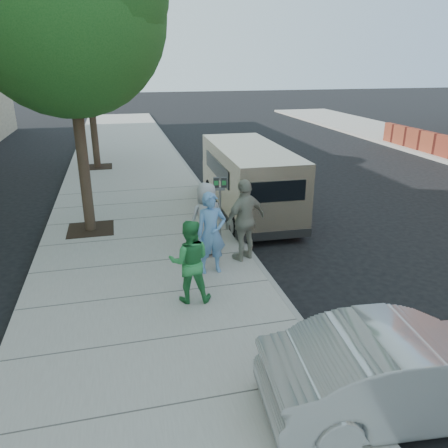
{
  "coord_description": "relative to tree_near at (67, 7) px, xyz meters",
  "views": [
    {
      "loc": [
        -1.43,
        -9.08,
        4.4
      ],
      "look_at": [
        0.67,
        -0.53,
        1.1
      ],
      "focal_mm": 35.0,
      "sensor_mm": 36.0,
      "label": 1
    }
  ],
  "objects": [
    {
      "name": "ground",
      "position": [
        2.25,
        -2.4,
        -5.55
      ],
      "size": [
        120.0,
        120.0,
        0.0
      ],
      "primitive_type": "plane",
      "color": "black",
      "rests_on": "ground"
    },
    {
      "name": "parking_meter",
      "position": [
        3.21,
        -1.39,
        -4.25
      ],
      "size": [
        0.34,
        0.17,
        1.58
      ],
      "rotation": [
        0.0,
        0.0,
        -0.17
      ],
      "color": "gray",
      "rests_on": "sidewalk"
    },
    {
      "name": "van",
      "position": [
        4.56,
        0.65,
        -4.45
      ],
      "size": [
        1.99,
        5.62,
        2.07
      ],
      "rotation": [
        0.0,
        0.0,
        -0.02
      ],
      "color": "beige",
      "rests_on": "ground"
    },
    {
      "name": "person_green_shirt",
      "position": [
        1.94,
        -4.29,
        -4.6
      ],
      "size": [
        0.86,
        0.72,
        1.6
      ],
      "primitive_type": "imported",
      "rotation": [
        0.0,
        0.0,
        2.98
      ],
      "color": "#2F9048",
      "rests_on": "sidewalk"
    },
    {
      "name": "sedan",
      "position": [
        4.25,
        -7.58,
        -4.91
      ],
      "size": [
        3.94,
        1.68,
        1.26
      ],
      "primitive_type": "imported",
      "rotation": [
        0.0,
        0.0,
        1.48
      ],
      "color": "#A5A9AC",
      "rests_on": "ground"
    },
    {
      "name": "sidewalk",
      "position": [
        1.25,
        -2.4,
        -5.47
      ],
      "size": [
        5.0,
        60.0,
        0.15
      ],
      "primitive_type": "cube",
      "color": "gray",
      "rests_on": "ground"
    },
    {
      "name": "tree_near",
      "position": [
        0.0,
        0.0,
        0.0
      ],
      "size": [
        4.62,
        4.6,
        7.53
      ],
      "color": "black",
      "rests_on": "sidewalk"
    },
    {
      "name": "person_striped_polo",
      "position": [
        3.45,
        -2.76,
        -4.47
      ],
      "size": [
        1.18,
        0.89,
        1.86
      ],
      "primitive_type": "imported",
      "rotation": [
        0.0,
        0.0,
        3.59
      ],
      "color": "gray",
      "rests_on": "sidewalk"
    },
    {
      "name": "tree_far",
      "position": [
        -0.0,
        7.6,
        -0.66
      ],
      "size": [
        3.92,
        3.8,
        6.49
      ],
      "color": "black",
      "rests_on": "sidewalk"
    },
    {
      "name": "person_gray_shirt",
      "position": [
        2.68,
        -2.29,
        -4.54
      ],
      "size": [
        0.93,
        0.7,
        1.71
      ],
      "primitive_type": "imported",
      "rotation": [
        0.0,
        0.0,
        3.35
      ],
      "color": "#A3A3A6",
      "rests_on": "sidewalk"
    },
    {
      "name": "person_officer",
      "position": [
        2.58,
        -3.21,
        -4.52
      ],
      "size": [
        0.66,
        0.45,
        1.75
      ],
      "primitive_type": "imported",
      "rotation": [
        0.0,
        0.0,
        0.04
      ],
      "color": "#5C8FC5",
      "rests_on": "sidewalk"
    },
    {
      "name": "curb_face",
      "position": [
        3.69,
        -2.4,
        -5.47
      ],
      "size": [
        0.12,
        60.0,
        0.16
      ],
      "primitive_type": "cube",
      "color": "gray",
      "rests_on": "ground"
    }
  ]
}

